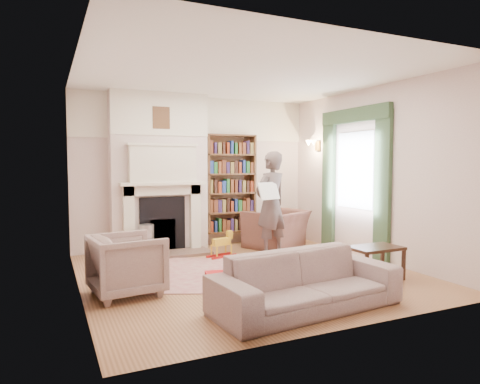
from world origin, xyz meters
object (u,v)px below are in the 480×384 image
coffee_table (375,263)px  armchair_reading (277,229)px  rocking_horse (221,245)px  bookcase (231,184)px  sofa (306,282)px  paraffin_heater (147,241)px  armchair_left (127,265)px  man_reading (271,204)px

coffee_table → armchair_reading: bearing=92.0°
armchair_reading → rocking_horse: armchair_reading is taller
bookcase → sofa: size_ratio=0.88×
sofa → paraffin_heater: bearing=101.7°
sofa → coffee_table: sofa is taller
armchair_left → rocking_horse: (1.78, 1.39, -0.15)m
armchair_reading → rocking_horse: (-1.28, -0.40, -0.13)m
armchair_reading → paraffin_heater: (-2.40, 0.14, -0.07)m
armchair_reading → coffee_table: bearing=65.9°
bookcase → coffee_table: 3.36m
coffee_table → rocking_horse: 2.52m
armchair_reading → sofa: (-1.38, -3.11, -0.04)m
armchair_left → paraffin_heater: size_ratio=1.47×
paraffin_heater → rocking_horse: (1.12, -0.55, -0.06)m
bookcase → coffee_table: (0.79, -3.13, -0.95)m
bookcase → rocking_horse: size_ratio=3.75×
rocking_horse → armchair_reading: bearing=3.5°
paraffin_heater → sofa: bearing=-72.7°
armchair_reading → armchair_left: size_ratio=1.31×
man_reading → coffee_table: bearing=89.4°
coffee_table → paraffin_heater: 3.65m
bookcase → armchair_left: bookcase is taller
bookcase → coffee_table: bookcase is taller
bookcase → man_reading: (0.21, -1.23, -0.29)m
armchair_reading → sofa: size_ratio=0.50×
sofa → man_reading: bearing=64.1°
bookcase → paraffin_heater: size_ratio=3.36×
coffee_table → sofa: bearing=-158.5°
paraffin_heater → bookcase: bearing=15.8°
bookcase → rocking_horse: bearing=-120.5°
man_reading → coffee_table: size_ratio=2.52×
sofa → armchair_left: bearing=136.0°
armchair_left → coffee_table: size_ratio=1.15×
armchair_left → sofa: (1.67, -1.32, -0.06)m
bookcase → armchair_reading: 1.24m
sofa → rocking_horse: 2.71m
bookcase → man_reading: bearing=-80.1°
sofa → paraffin_heater: 3.41m
armchair_left → coffee_table: 3.26m
armchair_left → paraffin_heater: 2.04m
armchair_reading → man_reading: bearing=26.2°
man_reading → paraffin_heater: (-1.95, 0.74, -0.61)m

